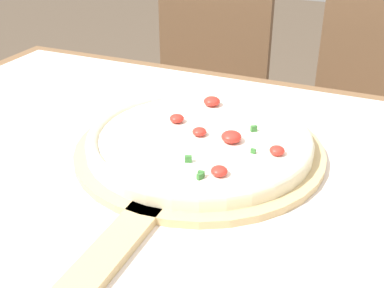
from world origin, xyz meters
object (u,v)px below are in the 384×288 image
object	(u,v)px
pizza	(200,139)
chair_right	(371,125)
pizza_peel	(194,156)
chair_left	(204,97)

from	to	relation	value
pizza	chair_right	bearing A→B (deg)	72.63
pizza_peel	chair_left	bearing A→B (deg)	110.89
pizza_peel	chair_right	bearing A→B (deg)	73.10
chair_left	chair_right	bearing A→B (deg)	-2.24
pizza_peel	pizza	world-z (taller)	pizza
pizza	chair_right	xyz separation A→B (m)	(0.24, 0.75, -0.27)
pizza	chair_right	world-z (taller)	chair_right
pizza	pizza_peel	bearing A→B (deg)	-90.77
chair_left	pizza_peel	bearing A→B (deg)	-71.35
pizza_peel	chair_left	size ratio (longest dim) A/B	0.72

